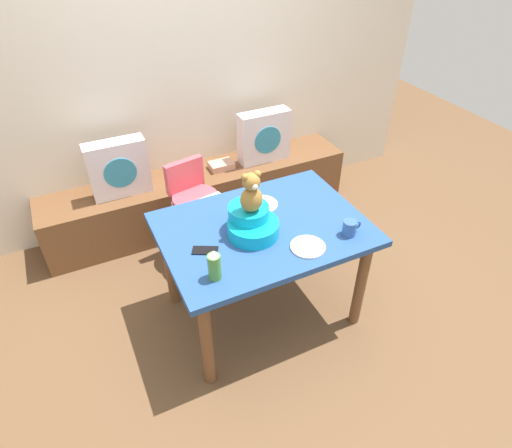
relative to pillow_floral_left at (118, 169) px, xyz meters
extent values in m
plane|color=brown|center=(0.63, -1.17, -0.68)|extent=(8.00, 8.00, 0.00)
cube|color=silver|center=(0.63, 0.29, 0.62)|extent=(4.40, 0.10, 2.60)
cube|color=brown|center=(0.63, 0.02, -0.45)|extent=(2.60, 0.44, 0.46)
cube|color=silver|center=(0.00, 0.00, 0.00)|extent=(0.44, 0.14, 0.44)
cylinder|color=teal|center=(0.00, -0.07, 0.00)|extent=(0.24, 0.01, 0.24)
cube|color=silver|center=(1.22, 0.00, 0.00)|extent=(0.44, 0.14, 0.44)
cylinder|color=teal|center=(1.22, -0.07, 0.00)|extent=(0.24, 0.01, 0.24)
cube|color=tan|center=(0.83, 0.02, -0.19)|extent=(0.20, 0.14, 0.06)
cube|color=#264C8C|center=(0.63, -1.17, 0.04)|extent=(1.23, 0.89, 0.04)
cylinder|color=brown|center=(0.11, -1.53, -0.33)|extent=(0.07, 0.07, 0.70)
cylinder|color=brown|center=(1.15, -1.53, -0.33)|extent=(0.07, 0.07, 0.70)
cylinder|color=brown|center=(0.11, -0.82, -0.33)|extent=(0.07, 0.07, 0.70)
cylinder|color=brown|center=(1.15, -0.82, -0.33)|extent=(0.07, 0.07, 0.70)
cylinder|color=#D84C59|center=(0.45, -0.43, -0.17)|extent=(0.34, 0.34, 0.10)
cube|color=#D84C59|center=(0.42, -0.29, -0.01)|extent=(0.30, 0.11, 0.24)
cube|color=white|center=(0.48, -0.61, -0.10)|extent=(0.33, 0.25, 0.02)
cylinder|color=silver|center=(0.31, -0.57, -0.45)|extent=(0.03, 0.03, 0.46)
cylinder|color=silver|center=(0.59, -0.57, -0.45)|extent=(0.03, 0.03, 0.46)
cylinder|color=silver|center=(0.31, -0.29, -0.45)|extent=(0.03, 0.03, 0.46)
cylinder|color=silver|center=(0.59, -0.29, -0.45)|extent=(0.03, 0.03, 0.46)
cylinder|color=#0DA4C7|center=(0.54, -1.21, 0.10)|extent=(0.30, 0.30, 0.09)
cylinder|color=#0DA4C7|center=(0.54, -1.15, 0.18)|extent=(0.24, 0.24, 0.07)
ellipsoid|color=olive|center=(0.54, -1.19, 0.29)|extent=(0.13, 0.11, 0.15)
sphere|color=olive|center=(0.54, -1.19, 0.41)|extent=(0.10, 0.10, 0.10)
sphere|color=beige|center=(0.54, -1.24, 0.40)|extent=(0.04, 0.04, 0.04)
sphere|color=olive|center=(0.51, -1.19, 0.45)|extent=(0.04, 0.04, 0.04)
sphere|color=olive|center=(0.58, -1.19, 0.45)|extent=(0.04, 0.04, 0.04)
cylinder|color=#4C8C33|center=(0.21, -1.45, 0.13)|extent=(0.07, 0.07, 0.15)
cone|color=white|center=(0.21, -1.45, 0.23)|extent=(0.06, 0.06, 0.03)
cylinder|color=#335999|center=(1.05, -1.46, 0.11)|extent=(0.08, 0.08, 0.09)
torus|color=#335999|center=(1.10, -1.46, 0.11)|extent=(0.06, 0.01, 0.06)
cylinder|color=white|center=(0.77, -1.46, 0.07)|extent=(0.20, 0.20, 0.01)
cylinder|color=white|center=(0.72, -0.97, 0.07)|extent=(0.20, 0.20, 0.01)
cube|color=black|center=(0.24, -1.23, 0.06)|extent=(0.16, 0.13, 0.01)
camera|label=1|loc=(-0.30, -3.01, 1.67)|focal=30.60mm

